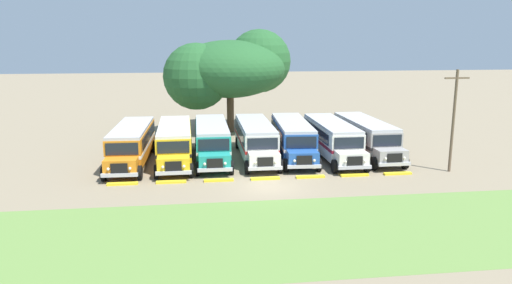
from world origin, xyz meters
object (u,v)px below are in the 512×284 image
Objects in this scene: parked_bus_slot_1 at (175,141)px; parked_bus_slot_4 at (293,137)px; parked_bus_slot_5 at (332,137)px; broad_shade_tree at (229,69)px; parked_bus_slot_0 at (132,142)px; parked_bus_slot_6 at (366,135)px; parked_bus_slot_3 at (256,138)px; utility_pole at (454,118)px; parked_bus_slot_2 at (212,139)px.

parked_bus_slot_1 and parked_bus_slot_4 have the same top height.
parked_bus_slot_5 is 0.83× the size of broad_shade_tree.
parked_bus_slot_0 and parked_bus_slot_6 have the same top height.
parked_bus_slot_1 and parked_bus_slot_3 have the same top height.
parked_bus_slot_4 is (9.50, 0.44, 0.00)m from parked_bus_slot_1.
broad_shade_tree is at bearing 129.26° from utility_pole.
parked_bus_slot_5 is (15.91, -0.15, 0.00)m from parked_bus_slot_0.
parked_bus_slot_4 is 1.49× the size of utility_pole.
parked_bus_slot_0 is 12.79m from parked_bus_slot_4.
parked_bus_slot_3 is at bearing -95.05° from parked_bus_slot_5.
parked_bus_slot_3 is 0.99× the size of parked_bus_slot_4.
parked_bus_slot_3 is 1.48× the size of utility_pole.
utility_pole reaches higher than parked_bus_slot_5.
parked_bus_slot_4 is at bearing -92.62° from parked_bus_slot_6.
parked_bus_slot_3 is at bearing 89.12° from parked_bus_slot_2.
parked_bus_slot_3 and parked_bus_slot_5 have the same top height.
parked_bus_slot_5 is at bearing 88.13° from parked_bus_slot_1.
parked_bus_slot_3 is 12.75m from broad_shade_tree.
parked_bus_slot_4 is (6.59, 0.02, 0.00)m from parked_bus_slot_2.
utility_pole reaches higher than parked_bus_slot_1.
parked_bus_slot_6 is 0.83× the size of broad_shade_tree.
parked_bus_slot_3 is 6.23m from parked_bus_slot_5.
parked_bus_slot_3 is (3.51, -0.07, 0.00)m from parked_bus_slot_2.
utility_pole is (23.09, -5.66, 2.34)m from parked_bus_slot_0.
parked_bus_slot_5 is 1.48× the size of utility_pole.
parked_bus_slot_1 is 1.00× the size of parked_bus_slot_2.
broad_shade_tree is at bearing -139.58° from parked_bus_slot_6.
parked_bus_slot_6 is at bearing 91.67° from parked_bus_slot_4.
broad_shade_tree is at bearing -148.86° from parked_bus_slot_5.
parked_bus_slot_3 is 3.08m from parked_bus_slot_4.
parked_bus_slot_4 is at bearing 149.09° from utility_pole.
parked_bus_slot_0 is at bearing -85.16° from parked_bus_slot_2.
parked_bus_slot_2 is 3.51m from parked_bus_slot_3.
parked_bus_slot_0 is at bearing -86.95° from parked_bus_slot_3.
parked_bus_slot_1 is 1.00× the size of parked_bus_slot_5.
parked_bus_slot_6 is 7.66m from utility_pole.
parked_bus_slot_0 is 15.62m from broad_shade_tree.
parked_bus_slot_4 is at bearing 93.89° from parked_bus_slot_0.
broad_shade_tree is 1.79× the size of utility_pole.
utility_pole is (14.56, -17.82, -2.49)m from broad_shade_tree.
parked_bus_slot_1 is at bearing -113.45° from broad_shade_tree.
utility_pole is (19.81, -5.73, 2.34)m from parked_bus_slot_1.
broad_shade_tree reaches higher than parked_bus_slot_6.
parked_bus_slot_3 is 14.88m from utility_pole.
parked_bus_slot_1 is at bearing -86.34° from parked_bus_slot_3.
utility_pole is (10.31, -6.17, 2.34)m from parked_bus_slot_4.
parked_bus_slot_2 is 0.99× the size of parked_bus_slot_4.
broad_shade_tree is at bearing 169.02° from parked_bus_slot_2.
parked_bus_slot_3 is (6.42, 0.35, 0.00)m from parked_bus_slot_1.
utility_pole is (16.90, -6.15, 2.34)m from parked_bus_slot_2.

